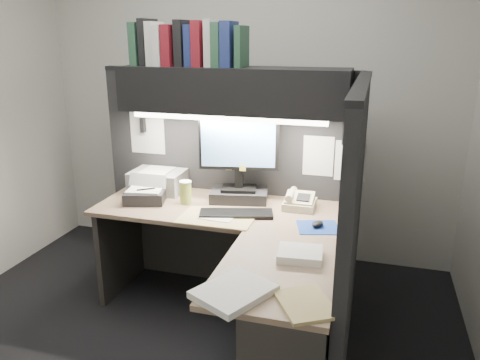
# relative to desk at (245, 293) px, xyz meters

# --- Properties ---
(floor) EXTENTS (3.50, 3.50, 0.00)m
(floor) POSITION_rel_desk_xyz_m (-0.43, 0.00, -0.44)
(floor) COLOR black
(floor) RESTS_ON ground
(wall_back) EXTENTS (3.50, 0.04, 2.70)m
(wall_back) POSITION_rel_desk_xyz_m (-0.43, 1.50, 0.91)
(wall_back) COLOR beige
(wall_back) RESTS_ON floor
(partition_back) EXTENTS (1.90, 0.06, 1.60)m
(partition_back) POSITION_rel_desk_xyz_m (-0.40, 0.93, 0.36)
(partition_back) COLOR black
(partition_back) RESTS_ON floor
(partition_right) EXTENTS (0.06, 1.50, 1.60)m
(partition_right) POSITION_rel_desk_xyz_m (0.55, 0.18, 0.36)
(partition_right) COLOR black
(partition_right) RESTS_ON floor
(desk) EXTENTS (1.70, 1.53, 0.73)m
(desk) POSITION_rel_desk_xyz_m (0.00, 0.00, 0.00)
(desk) COLOR #95785E
(desk) RESTS_ON floor
(overhead_shelf) EXTENTS (1.55, 0.34, 0.30)m
(overhead_shelf) POSITION_rel_desk_xyz_m (-0.30, 0.75, 1.06)
(overhead_shelf) COLOR black
(overhead_shelf) RESTS_ON partition_back
(task_light_tube) EXTENTS (1.32, 0.04, 0.04)m
(task_light_tube) POSITION_rel_desk_xyz_m (-0.30, 0.61, 0.89)
(task_light_tube) COLOR white
(task_light_tube) RESTS_ON overhead_shelf
(monitor) EXTENTS (0.55, 0.31, 0.59)m
(monitor) POSITION_rel_desk_xyz_m (-0.25, 0.73, 0.52)
(monitor) COLOR black
(monitor) RESTS_ON desk
(keyboard) EXTENTS (0.50, 0.28, 0.02)m
(keyboard) POSITION_rel_desk_xyz_m (-0.19, 0.45, 0.30)
(keyboard) COLOR black
(keyboard) RESTS_ON desk
(mousepad) EXTENTS (0.30, 0.28, 0.00)m
(mousepad) POSITION_rel_desk_xyz_m (0.35, 0.39, 0.29)
(mousepad) COLOR #1B3B95
(mousepad) RESTS_ON desk
(mouse) EXTENTS (0.09, 0.11, 0.03)m
(mouse) POSITION_rel_desk_xyz_m (0.35, 0.40, 0.31)
(mouse) COLOR black
(mouse) RESTS_ON mousepad
(telephone) EXTENTS (0.21, 0.22, 0.08)m
(telephone) POSITION_rel_desk_xyz_m (0.19, 0.70, 0.33)
(telephone) COLOR beige
(telephone) RESTS_ON desk
(coffee_cup) EXTENTS (0.10, 0.10, 0.15)m
(coffee_cup) POSITION_rel_desk_xyz_m (-0.59, 0.57, 0.36)
(coffee_cup) COLOR #C2C34E
(coffee_cup) RESTS_ON desk
(printer) EXTENTS (0.39, 0.33, 0.15)m
(printer) POSITION_rel_desk_xyz_m (-0.89, 0.79, 0.36)
(printer) COLOR #989C9E
(printer) RESTS_ON desk
(notebook_stack) EXTENTS (0.32, 0.29, 0.08)m
(notebook_stack) POSITION_rel_desk_xyz_m (-0.87, 0.52, 0.33)
(notebook_stack) COLOR black
(notebook_stack) RESTS_ON desk
(open_folder) EXTENTS (0.48, 0.31, 0.01)m
(open_folder) POSITION_rel_desk_xyz_m (-0.29, 0.36, 0.29)
(open_folder) COLOR tan
(open_folder) RESTS_ON desk
(paper_stack_a) EXTENTS (0.25, 0.22, 0.04)m
(paper_stack_a) POSITION_rel_desk_xyz_m (0.31, -0.04, 0.31)
(paper_stack_a) COLOR white
(paper_stack_a) RESTS_ON desk
(paper_stack_b) EXTENTS (0.39, 0.42, 0.03)m
(paper_stack_b) POSITION_rel_desk_xyz_m (0.08, -0.49, 0.30)
(paper_stack_b) COLOR white
(paper_stack_b) RESTS_ON desk
(manila_stack) EXTENTS (0.32, 0.34, 0.02)m
(manila_stack) POSITION_rel_desk_xyz_m (0.41, -0.49, 0.29)
(manila_stack) COLOR tan
(manila_stack) RESTS_ON desk
(binder_row) EXTENTS (0.79, 0.26, 0.31)m
(binder_row) POSITION_rel_desk_xyz_m (-0.61, 0.75, 1.35)
(binder_row) COLOR #254A35
(binder_row) RESTS_ON overhead_shelf
(pinned_papers) EXTENTS (1.76, 1.31, 0.51)m
(pinned_papers) POSITION_rel_desk_xyz_m (-0.00, 0.56, 0.61)
(pinned_papers) COLOR white
(pinned_papers) RESTS_ON partition_back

